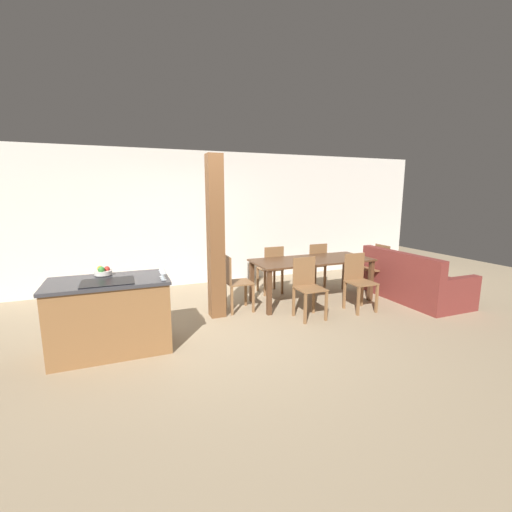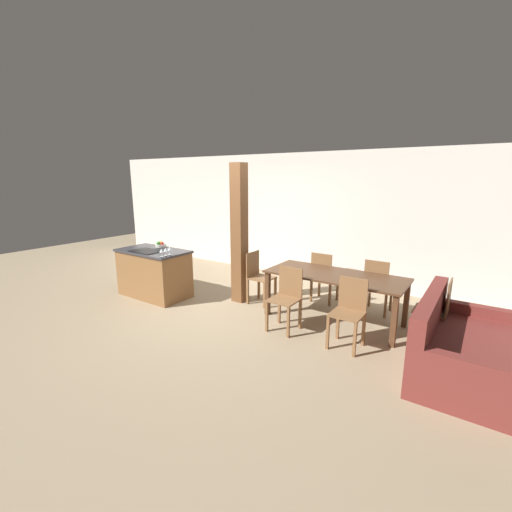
{
  "view_description": "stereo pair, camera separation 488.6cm",
  "coord_description": "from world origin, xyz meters",
  "views": [
    {
      "loc": [
        -1.25,
        -4.44,
        1.87
      ],
      "look_at": [
        0.6,
        0.2,
        0.95
      ],
      "focal_mm": 24.0,
      "sensor_mm": 36.0,
      "label": 1
    },
    {
      "loc": [
        3.62,
        -4.22,
        2.18
      ],
      "look_at": [
        0.6,
        0.2,
        0.95
      ],
      "focal_mm": 24.0,
      "sensor_mm": 36.0,
      "label": 2
    }
  ],
  "objects": [
    {
      "name": "dining_chair_near_left",
      "position": [
        1.33,
        -0.08,
        0.49
      ],
      "size": [
        0.4,
        0.4,
        0.91
      ],
      "color": "brown",
      "rests_on": "ground_plane"
    },
    {
      "name": "fruit_bowl",
      "position": [
        -1.48,
        0.03,
        0.93
      ],
      "size": [
        0.2,
        0.2,
        0.11
      ],
      "color": "silver",
      "rests_on": "kitchen_island"
    },
    {
      "name": "kitchen_island",
      "position": [
        -1.42,
        -0.21,
        0.44
      ],
      "size": [
        1.35,
        0.75,
        0.89
      ],
      "color": "olive",
      "rests_on": "ground_plane"
    },
    {
      "name": "dining_chair_head_end",
      "position": [
        0.39,
        0.58,
        0.49
      ],
      "size": [
        0.4,
        0.4,
        0.91
      ],
      "rotation": [
        0.0,
        0.0,
        1.57
      ],
      "color": "brown",
      "rests_on": "ground_plane"
    },
    {
      "name": "couch",
      "position": [
        3.53,
        -0.0,
        0.28
      ],
      "size": [
        0.93,
        1.77,
        0.87
      ],
      "rotation": [
        0.0,
        0.0,
        1.57
      ],
      "color": "maroon",
      "rests_on": "ground_plane"
    },
    {
      "name": "wall_back",
      "position": [
        0.0,
        2.52,
        1.35
      ],
      "size": [
        11.2,
        0.08,
        2.7
      ],
      "color": "silver",
      "rests_on": "ground_plane"
    },
    {
      "name": "wine_glass_far",
      "position": [
        -0.82,
        -0.34,
        0.99
      ],
      "size": [
        0.07,
        0.07,
        0.14
      ],
      "color": "silver",
      "rests_on": "kitchen_island"
    },
    {
      "name": "timber_post",
      "position": [
        0.06,
        0.47,
        1.21
      ],
      "size": [
        0.23,
        0.23,
        2.43
      ],
      "color": "brown",
      "rests_on": "ground_plane"
    },
    {
      "name": "wine_glass_middle",
      "position": [
        -0.82,
        -0.42,
        0.99
      ],
      "size": [
        0.07,
        0.07,
        0.14
      ],
      "color": "silver",
      "rests_on": "kitchen_island"
    },
    {
      "name": "dining_chair_foot_end",
      "position": [
        3.21,
        0.58,
        0.49
      ],
      "size": [
        0.4,
        0.4,
        0.91
      ],
      "rotation": [
        0.0,
        0.0,
        -1.57
      ],
      "color": "brown",
      "rests_on": "ground_plane"
    },
    {
      "name": "dining_table",
      "position": [
        1.8,
        0.58,
        0.65
      ],
      "size": [
        2.08,
        0.88,
        0.75
      ],
      "color": "#51331E",
      "rests_on": "ground_plane"
    },
    {
      "name": "dining_chair_far_right",
      "position": [
        2.26,
        1.25,
        0.49
      ],
      "size": [
        0.4,
        0.4,
        0.91
      ],
      "rotation": [
        0.0,
        0.0,
        3.14
      ],
      "color": "brown",
      "rests_on": "ground_plane"
    },
    {
      "name": "wine_glass_near",
      "position": [
        -0.82,
        -0.51,
        0.99
      ],
      "size": [
        0.07,
        0.07,
        0.14
      ],
      "color": "silver",
      "rests_on": "kitchen_island"
    },
    {
      "name": "dining_chair_near_right",
      "position": [
        2.26,
        -0.08,
        0.49
      ],
      "size": [
        0.4,
        0.4,
        0.91
      ],
      "color": "brown",
      "rests_on": "ground_plane"
    },
    {
      "name": "ground_plane",
      "position": [
        0.0,
        0.0,
        0.0
      ],
      "size": [
        16.0,
        16.0,
        0.0
      ],
      "primitive_type": "plane",
      "color": "#9E896B"
    },
    {
      "name": "dining_chair_far_left",
      "position": [
        1.33,
        1.25,
        0.49
      ],
      "size": [
        0.4,
        0.4,
        0.91
      ],
      "rotation": [
        0.0,
        0.0,
        3.14
      ],
      "color": "brown",
      "rests_on": "ground_plane"
    }
  ]
}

